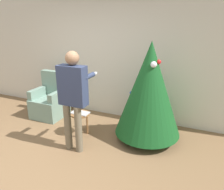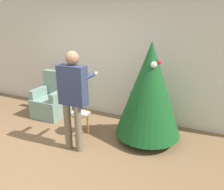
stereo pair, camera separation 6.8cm
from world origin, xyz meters
name	(u,v)px [view 1 (the left image)]	position (x,y,z in m)	size (l,w,h in m)	color
ground_plane	(42,165)	(0.00, 0.00, 0.00)	(14.00, 14.00, 0.00)	brown
wall_back	(103,57)	(0.00, 2.23, 1.35)	(8.00, 0.06, 2.70)	beige
christmas_tree	(149,89)	(1.28, 1.43, 0.98)	(1.19, 1.19, 1.82)	brown
armchair	(51,101)	(-1.05, 1.57, 0.35)	(0.68, 0.69, 1.02)	gray
person_standing	(73,93)	(0.23, 0.62, 1.02)	(0.48, 0.57, 1.69)	#6B604C
side_stool	(80,117)	(0.05, 1.08, 0.37)	(0.37, 0.37, 0.45)	olive
laptop	(80,113)	(0.05, 1.08, 0.46)	(0.34, 0.20, 0.02)	silver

